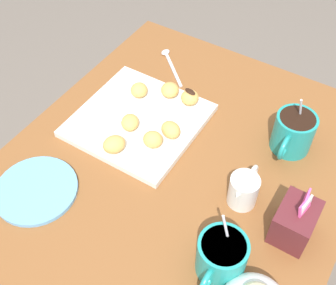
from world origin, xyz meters
TOP-DOWN VIEW (x-y plane):
  - dining_table at (0.00, 0.00)m, footprint 0.85×0.74m
  - pastry_plate_square at (-0.05, -0.15)m, footprint 0.28×0.28m
  - coffee_mug_teal_left at (-0.17, 0.19)m, footprint 0.13×0.09m
  - coffee_mug_teal_right at (0.18, 0.19)m, footprint 0.13×0.09m
  - cream_pitcher_white at (0.02, 0.16)m, footprint 0.10×0.06m
  - sugar_caddy at (0.04, 0.27)m, footprint 0.09×0.07m
  - saucer_sky_left at (0.23, -0.22)m, footprint 0.17×0.17m
  - loose_spoon_near_saucer at (-0.28, -0.20)m, footprint 0.12×0.12m
  - beignet_0 at (-0.05, -0.05)m, footprint 0.06×0.06m
  - beignet_1 at (0.06, -0.14)m, footprint 0.07×0.06m
  - beignet_2 at (-0.12, -0.19)m, footprint 0.05×0.05m
  - beignet_3 at (-0.16, -0.13)m, footprint 0.06×0.06m
  - beignet_4 at (-0.02, -0.15)m, footprint 0.06×0.06m
  - beignet_5 at (-0.16, -0.07)m, footprint 0.06×0.06m
  - chocolate_drizzle_5 at (-0.16, -0.07)m, footprint 0.02×0.03m
  - beignet_6 at (-0.00, -0.07)m, footprint 0.05×0.05m

SIDE VIEW (x-z plane):
  - dining_table at x=0.00m, z-range 0.21..0.95m
  - loose_spoon_near_saucer at x=-0.28m, z-range 0.74..0.74m
  - saucer_sky_left at x=0.23m, z-range 0.74..0.75m
  - pastry_plate_square at x=-0.05m, z-range 0.74..0.75m
  - beignet_4 at x=-0.02m, z-range 0.75..0.78m
  - beignet_3 at x=-0.16m, z-range 0.75..0.79m
  - beignet_2 at x=-0.12m, z-range 0.75..0.79m
  - beignet_0 at x=-0.05m, z-range 0.75..0.79m
  - beignet_1 at x=0.06m, z-range 0.75..0.79m
  - beignet_5 at x=-0.16m, z-range 0.75..0.79m
  - beignet_6 at x=0.00m, z-range 0.75..0.79m
  - cream_pitcher_white at x=0.02m, z-range 0.74..0.81m
  - sugar_caddy at x=0.04m, z-range 0.73..0.83m
  - coffee_mug_teal_right at x=0.18m, z-range 0.72..0.85m
  - coffee_mug_teal_left at x=-0.17m, z-range 0.72..0.86m
  - chocolate_drizzle_5 at x=-0.16m, z-range 0.79..0.79m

